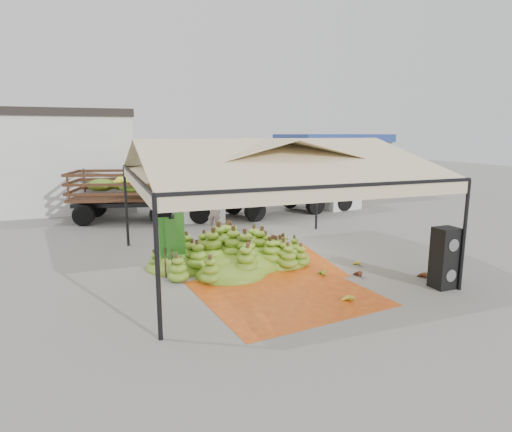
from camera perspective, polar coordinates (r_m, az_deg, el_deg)
name	(u,v)px	position (r m, az deg, el deg)	size (l,w,h in m)	color
ground	(267,264)	(13.95, 1.44, -6.41)	(90.00, 90.00, 0.00)	slate
canopy_tent	(267,162)	(13.34, 1.51, 7.25)	(8.10, 8.10, 4.00)	black
building_tan	(331,165)	(29.53, 9.92, 6.76)	(6.30, 5.30, 4.10)	tan
tarp_left	(285,293)	(11.53, 3.91, -10.21)	(4.28, 4.08, 0.01)	#CD6213
tarp_right	(267,262)	(14.16, 1.49, -6.12)	(3.95, 4.15, 0.01)	#D75514
banana_heap	(234,246)	(13.79, -2.98, -4.06)	(5.52, 4.54, 1.18)	#4C821B
hand_yellow_a	(355,263)	(14.09, 13.08, -6.09)	(0.44, 0.36, 0.20)	gold
hand_yellow_b	(347,299)	(11.11, 12.06, -10.73)	(0.47, 0.38, 0.21)	gold
hand_red_a	(356,273)	(13.05, 13.13, -7.41)	(0.50, 0.41, 0.23)	#522712
hand_red_b	(422,275)	(13.46, 21.30, -7.32)	(0.50, 0.41, 0.23)	#5B2914
hand_green	(319,272)	(12.95, 8.46, -7.42)	(0.47, 0.39, 0.22)	#547F1A
hanging_bunches	(258,181)	(14.18, 0.24, 4.71)	(3.24, 0.24, 0.20)	#3D7618
speaker_stack	(445,258)	(12.73, 23.84, -5.13)	(0.61, 0.54, 1.68)	black
banana_leaves	(175,277)	(12.98, -10.80, -7.95)	(0.96, 1.36, 3.70)	#287920
vendor	(214,212)	(18.78, -5.63, 0.51)	(0.56, 0.37, 1.54)	gray
truck_left	(156,189)	(21.26, -13.21, 3.56)	(7.61, 4.29, 2.48)	#452A17
truck_right	(298,182)	(23.08, 5.60, 4.60)	(7.99, 3.88, 2.63)	#452917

